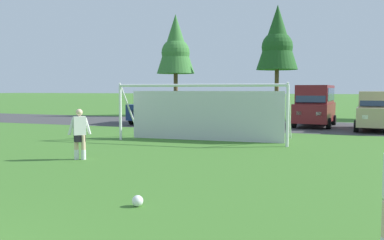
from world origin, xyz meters
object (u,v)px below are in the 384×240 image
soccer_ball (138,201)px  parked_car_slot_left (209,110)px  parked_car_slot_center_left (249,110)px  parked_car_slot_center_right (376,110)px  soccer_goal (204,112)px  player_striker_near (80,134)px  parked_car_slot_far_left (155,107)px  parked_car_slot_center (315,105)px

soccer_ball → parked_car_slot_left: parked_car_slot_left is taller
parked_car_slot_center_left → parked_car_slot_center_right: parked_car_slot_center_right is taller
soccer_goal → player_striker_near: size_ratio=4.58×
soccer_ball → parked_car_slot_far_left: parked_car_slot_far_left is taller
player_striker_near → parked_car_slot_left: 15.28m
parked_car_slot_far_left → parked_car_slot_left: bearing=21.6°
parked_car_slot_center_left → parked_car_slot_far_left: bearing=-159.5°
soccer_ball → parked_car_slot_center: size_ratio=0.04×
parked_car_slot_center_right → parked_car_slot_far_left: bearing=179.5°
player_striker_near → parked_car_slot_center_left: size_ratio=0.38×
parked_car_slot_center_left → parked_car_slot_center_right: size_ratio=0.91×
soccer_goal → parked_car_slot_center: 10.14m
parked_car_slot_far_left → parked_car_slot_left: size_ratio=1.07×
soccer_ball → parked_car_slot_center_right: parked_car_slot_center_right is taller
parked_car_slot_far_left → parked_car_slot_center: 10.30m
soccer_goal → parked_car_slot_center_left: size_ratio=1.76×
soccer_ball → parked_car_slot_far_left: size_ratio=0.05×
parked_car_slot_center → parked_car_slot_center_right: parked_car_slot_center is taller
soccer_ball → soccer_goal: (-2.17, 10.18, 1.18)m
player_striker_near → parked_car_slot_center_left: (1.88, 16.13, 0.05)m
soccer_ball → parked_car_slot_far_left: (-8.36, 18.08, 1.00)m
parked_car_slot_center_left → parked_car_slot_center: 4.40m
parked_car_slot_left → parked_car_slot_far_left: bearing=-158.4°
parked_car_slot_center_left → parked_car_slot_center: parked_car_slot_center is taller
soccer_goal → parked_car_slot_center_left: (-0.28, 10.12, -0.42)m
parked_car_slot_far_left → parked_car_slot_left: 3.65m
parked_car_slot_center → parked_car_slot_center_right: 3.70m
soccer_goal → parked_car_slot_left: soccer_goal is taller
parked_car_slot_far_left → parked_car_slot_center_right: size_ratio=0.99×
parked_car_slot_far_left → parked_car_slot_center: (10.20, 1.41, 0.23)m
soccer_ball → player_striker_near: size_ratio=0.13×
soccer_goal → parked_car_slot_center_right: 10.73m
parked_car_slot_center_right → player_striker_near: bearing=-124.7°
parked_car_slot_far_left → parked_car_slot_center_left: 6.31m
parked_car_slot_center_right → parked_car_slot_center: bearing=155.5°
parked_car_slot_far_left → parked_car_slot_center: bearing=7.8°
player_striker_near → parked_car_slot_center: bearing=68.0°
player_striker_near → parked_car_slot_center_left: bearing=83.3°
soccer_goal → player_striker_near: 6.41m
player_striker_near → parked_car_slot_left: (-0.64, 15.26, 0.05)m
parked_car_slot_far_left → parked_car_slot_center_right: bearing=-0.5°
soccer_goal → soccer_ball: bearing=-78.0°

